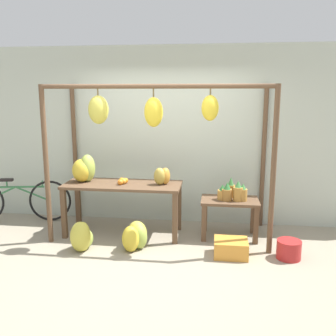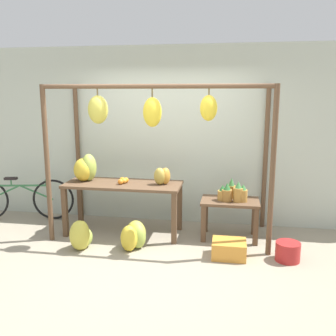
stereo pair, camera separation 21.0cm
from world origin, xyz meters
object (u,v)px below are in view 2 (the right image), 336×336
Objects in this scene: pineapple_cluster at (232,193)px; parked_bicycle at (21,199)px; banana_pile_ground_left at (81,236)px; blue_bucket at (288,252)px; orange_pile at (123,181)px; banana_pile_on_table at (86,169)px; fruit_crate_white at (229,249)px; banana_pile_ground_right at (133,236)px; papaya_pile at (162,176)px.

parked_bicycle is (-3.45, 0.25, -0.33)m from pineapple_cluster.
banana_pile_ground_left is 1.42× the size of blue_bucket.
banana_pile_ground_left is at bearing -121.89° from orange_pile.
banana_pile_on_table is 0.96× the size of fruit_crate_white.
pineapple_cluster is at bearing 88.12° from fruit_crate_white.
blue_bucket is (2.29, -0.56, -0.69)m from orange_pile.
blue_bucket reaches higher than fruit_crate_white.
orange_pile reaches higher than fruit_crate_white.
banana_pile_ground_left is 0.71m from banana_pile_ground_right.
papaya_pile is at bearing -6.58° from parked_bicycle.
pineapple_cluster is at bearing 1.52° from papaya_pile.
fruit_crate_white is at bearing -20.43° from orange_pile.
papaya_pile reaches higher than parked_bicycle.
blue_bucket is (2.01, -0.04, -0.05)m from banana_pile_ground_right.
banana_pile_ground_right reaches higher than fruit_crate_white.
banana_pile_on_table is 2.14× the size of orange_pile.
banana_pile_ground_right is at bearing 178.81° from blue_bucket.
orange_pile is 0.44× the size of banana_pile_ground_left.
orange_pile is at bearing -177.85° from pineapple_cluster.
papaya_pile reaches higher than banana_pile_ground_right.
blue_bucket is 4.25m from parked_bicycle.
pineapple_cluster reaches higher than fruit_crate_white.
banana_pile_ground_right is at bearing -33.44° from banana_pile_on_table.
pineapple_cluster is at bearing 2.15° from orange_pile.
banana_pile_ground_left reaches higher than fruit_crate_white.
pineapple_cluster is 3.47m from parked_bicycle.
banana_pile_on_table reaches higher than orange_pile.
fruit_crate_white is (-0.02, -0.64, -0.58)m from pineapple_cluster.
parked_bicycle reaches higher than banana_pile_ground_left.
blue_bucket is (0.71, -0.62, -0.57)m from pineapple_cluster.
orange_pile reaches higher than blue_bucket.
blue_bucket is at bearing 1.36° from fruit_crate_white.
banana_pile_ground_right is at bearing -155.88° from pineapple_cluster.
orange_pile is at bearing 166.16° from blue_bucket.
banana_pile_on_table is 0.62m from orange_pile.
banana_pile_on_table is 1.18m from papaya_pile.
orange_pile is 0.47× the size of banana_pile_ground_right.
orange_pile reaches higher than parked_bicycle.
orange_pile is 1.94m from parked_bicycle.
pineapple_cluster is 1.51× the size of papaya_pile.
banana_pile_ground_left is at bearing -160.07° from pineapple_cluster.
pineapple_cluster is 1.01× the size of banana_pile_ground_right.
parked_bicycle is (-2.15, 0.84, 0.18)m from banana_pile_ground_right.
banana_pile_ground_left is at bearing -177.61° from fruit_crate_white.
orange_pile is at bearing -5.46° from banana_pile_on_table.
banana_pile_on_table is at bearing 146.56° from banana_pile_ground_right.
banana_pile_ground_right is 2.31m from parked_bicycle.
papaya_pile is at bearing 160.76° from blue_bucket.
banana_pile_ground_right is (0.70, 0.14, -0.01)m from banana_pile_ground_left.
orange_pile is 1.59m from pineapple_cluster.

